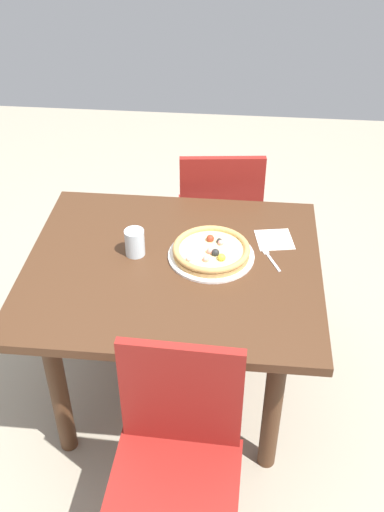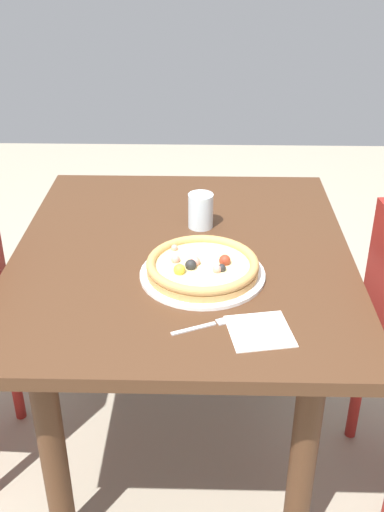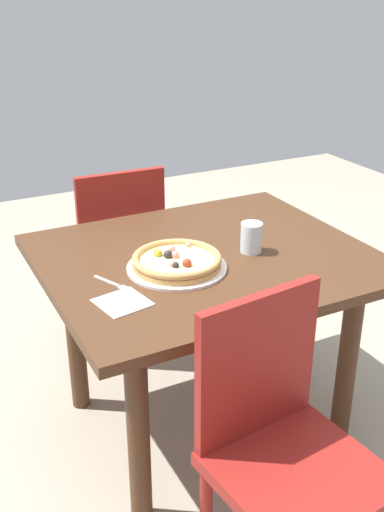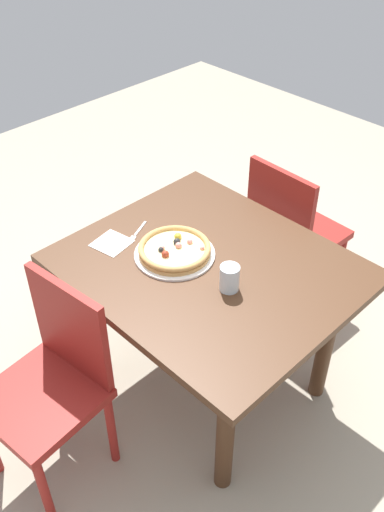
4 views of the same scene
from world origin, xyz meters
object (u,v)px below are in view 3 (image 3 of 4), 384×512
at_px(dining_table, 206,283).
at_px(chair_far, 283,446).
at_px(pizza, 177,260).
at_px(fork, 116,285).
at_px(drinking_glass, 251,238).
at_px(plate, 177,268).
at_px(napkin, 122,302).
at_px(chair_near, 115,250).

xyz_separation_m(dining_table, chair_far, (0.14, 0.69, -0.13)).
distance_m(chair_far, pizza, 0.69).
bearing_deg(pizza, fork, 5.38).
distance_m(dining_table, fork, 0.39).
bearing_deg(drinking_glass, fork, 3.21).
relative_size(chair_far, fork, 5.58).
distance_m(fork, drinking_glass, 0.51).
distance_m(chair_far, plate, 0.68).
relative_size(plate, pizza, 1.12).
bearing_deg(napkin, fork, -101.34).
height_order(dining_table, fork, fork).
bearing_deg(chair_near, pizza, -91.92).
bearing_deg(napkin, dining_table, -153.49).
bearing_deg(drinking_glass, plate, 1.64).
distance_m(chair_far, drinking_glass, 0.76).
xyz_separation_m(chair_far, fork, (0.22, -0.61, 0.24)).
relative_size(chair_near, pizza, 2.97).
distance_m(dining_table, plate, 0.19).
height_order(plate, pizza, pizza).
height_order(chair_far, fork, chair_far).
distance_m(dining_table, napkin, 0.44).
distance_m(pizza, fork, 0.22).
relative_size(pizza, fork, 1.88).
xyz_separation_m(fork, napkin, (0.02, 0.11, -0.00)).
xyz_separation_m(drinking_glass, napkin, (0.53, 0.14, -0.05)).
relative_size(chair_far, pizza, 2.97).
xyz_separation_m(chair_far, pizza, (0.00, -0.63, 0.27)).
distance_m(dining_table, chair_far, 0.72).
xyz_separation_m(dining_table, chair_near, (0.09, -0.69, -0.13)).
xyz_separation_m(dining_table, plate, (0.14, 0.06, 0.12)).
relative_size(plate, napkin, 2.36).
bearing_deg(drinking_glass, napkin, 14.84).
bearing_deg(napkin, chair_near, -108.40).
height_order(plate, fork, plate).
height_order(dining_table, chair_far, chair_far).
distance_m(dining_table, drinking_glass, 0.23).
distance_m(plate, fork, 0.22).
height_order(chair_far, pizza, chair_far).
height_order(pizza, fork, pizza).
bearing_deg(chair_near, drinking_glass, -70.00).
bearing_deg(chair_far, fork, -76.52).
distance_m(chair_near, pizza, 0.80).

